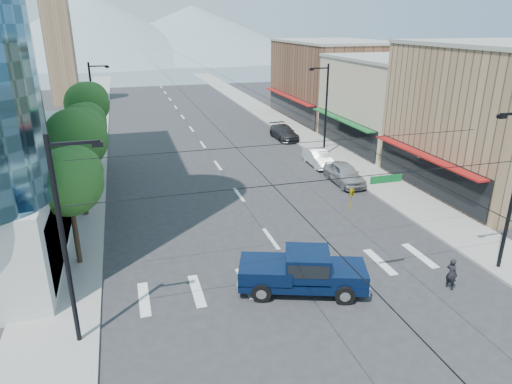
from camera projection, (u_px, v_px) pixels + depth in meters
ground at (308, 290)px, 23.03m from camera, size 160.00×160.00×0.00m
sidewalk_left at (91, 131)px, 55.74m from camera, size 4.00×120.00×0.15m
sidewalk_right at (277, 120)px, 62.08m from camera, size 4.00×120.00×0.15m
shop_near at (500, 120)px, 35.35m from camera, size 12.00×14.00×11.00m
shop_mid at (398, 104)px, 48.27m from camera, size 12.00×14.00×9.00m
shop_far at (333, 81)px, 62.46m from camera, size 12.00×18.00×10.00m
clock_tower at (58, 35)px, 70.57m from camera, size 4.80×4.80×20.40m
mountain_left at (92, 26)px, 149.84m from camera, size 80.00×80.00×22.00m
mountain_right at (193, 31)px, 168.77m from camera, size 90.00×90.00×18.00m
tree_near at (70, 179)px, 23.82m from camera, size 3.65×3.64×6.71m
tree_midnear at (78, 137)px, 29.89m from camera, size 4.09×4.09×7.52m
tree_midfar at (85, 124)px, 36.39m from camera, size 3.65×3.64×6.71m
tree_far at (88, 102)px, 42.46m from camera, size 4.09×4.09×7.52m
signal_rig at (324, 212)px, 20.55m from camera, size 21.80×0.20×9.00m
lamp_pole_nw at (95, 104)px, 45.40m from camera, size 2.00×0.25×9.00m
lamp_pole_ne at (325, 107)px, 43.86m from camera, size 2.00×0.25×9.00m
pickup_truck at (302, 270)px, 22.63m from camera, size 6.74×4.22×2.16m
pedestrian at (452, 274)px, 22.90m from camera, size 0.54×0.69×1.67m
parked_car_near at (344, 174)px, 37.80m from camera, size 2.08×5.04×1.71m
parked_car_mid at (318, 158)px, 42.52m from camera, size 1.76×4.66×1.52m
parked_car_far at (284, 132)px, 52.05m from camera, size 2.24×5.36×1.55m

